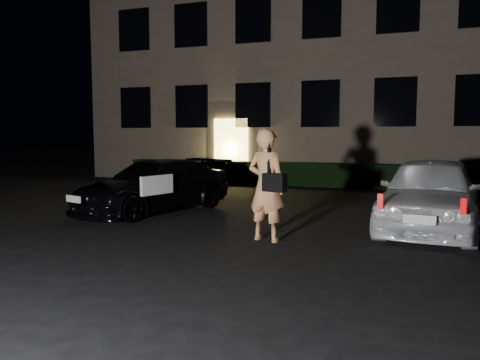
% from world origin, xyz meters
% --- Properties ---
extents(ground, '(80.00, 80.00, 0.00)m').
position_xyz_m(ground, '(0.00, 0.00, 0.00)').
color(ground, black).
rests_on(ground, ground).
extents(building, '(20.00, 8.11, 12.00)m').
position_xyz_m(building, '(-0.00, 14.99, 6.00)').
color(building, '#6A5C4C').
rests_on(building, ground).
extents(hedge, '(15.00, 0.70, 0.85)m').
position_xyz_m(hedge, '(0.00, 10.50, 0.42)').
color(hedge, black).
rests_on(hedge, ground).
extents(sedan, '(2.98, 4.66, 1.26)m').
position_xyz_m(sedan, '(-2.75, 3.62, 0.63)').
color(sedan, black).
rests_on(sedan, ground).
extents(hatch, '(2.20, 4.45, 1.46)m').
position_xyz_m(hatch, '(3.48, 3.42, 0.73)').
color(hatch, white).
rests_on(hatch, ground).
extents(man, '(0.83, 0.65, 1.97)m').
position_xyz_m(man, '(0.72, 1.46, 0.99)').
color(man, '#E79D60').
rests_on(man, ground).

